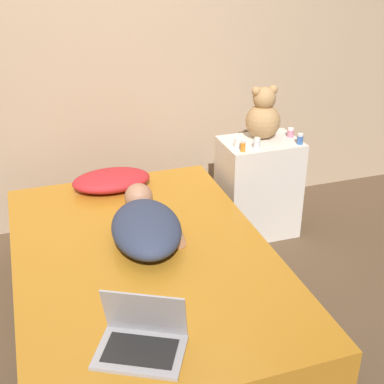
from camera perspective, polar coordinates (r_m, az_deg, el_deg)
The scene contains 13 objects.
ground_plane at distance 3.04m, azimuth -4.80°, elevation -13.65°, with size 12.00×12.00×0.00m, color brown.
wall_back at distance 3.63m, azimuth -10.67°, elevation 15.70°, with size 8.00×0.06×2.60m.
bed at distance 2.90m, azimuth -4.97°, elevation -10.28°, with size 1.33×1.97×0.45m.
nightstand at distance 3.70m, azimuth 7.06°, elevation 0.49°, with size 0.51×0.37×0.68m.
pillow at distance 3.43m, azimuth -8.59°, elevation 1.25°, with size 0.49×0.31×0.12m.
person_lying at distance 2.85m, azimuth -4.93°, elevation -3.46°, with size 0.43×0.76×0.17m.
laptop at distance 2.19m, azimuth -5.36°, elevation -15.16°, with size 0.42×0.37×0.25m.
teddy_bear at distance 3.57m, azimuth 7.61°, elevation 8.07°, with size 0.23×0.23×0.35m.
bottle_clear at distance 3.43m, azimuth 6.93°, elevation 5.18°, with size 0.04×0.04×0.07m.
bottle_orange at distance 3.37m, azimuth 5.46°, elevation 4.92°, with size 0.03×0.03×0.08m.
bottle_white at distance 3.44m, azimuth 4.93°, elevation 5.24°, with size 0.05×0.05×0.06m.
bottle_pink at distance 3.66m, azimuth 10.47°, elevation 6.26°, with size 0.04×0.04×0.06m.
bottle_blue at distance 3.55m, azimuth 11.46°, elevation 5.57°, with size 0.04×0.04×0.07m.
Camera 1 is at (-0.50, -2.27, 1.96)m, focal length 50.00 mm.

